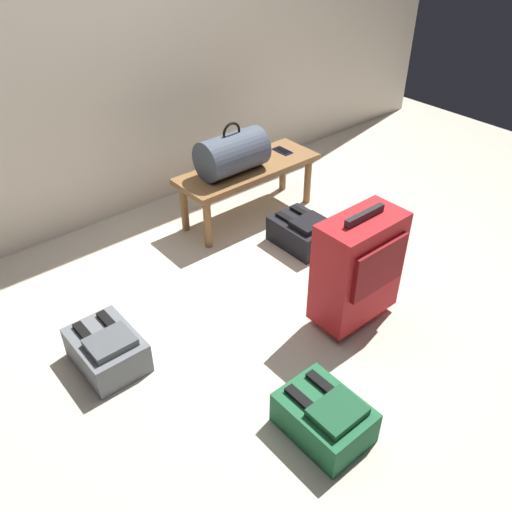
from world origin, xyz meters
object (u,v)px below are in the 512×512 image
at_px(bench, 248,174).
at_px(cell_phone, 283,151).
at_px(suitcase_upright_red, 358,267).
at_px(backpack_grey, 107,349).
at_px(duffel_bag_slate, 232,153).
at_px(backpack_dark, 302,232).
at_px(backpack_green, 325,417).

relative_size(bench, cell_phone, 6.94).
distance_m(bench, suitcase_upright_red, 1.21).
bearing_deg(backpack_grey, duffel_bag_slate, 26.47).
relative_size(cell_phone, suitcase_upright_red, 0.22).
bearing_deg(backpack_dark, suitcase_upright_red, -112.58).
relative_size(bench, suitcase_upright_red, 1.51).
relative_size(bench, backpack_grey, 2.63).
relative_size(bench, backpack_dark, 2.63).
height_order(cell_phone, backpack_green, cell_phone).
xyz_separation_m(backpack_grey, backpack_green, (0.52, -0.95, 0.00)).
xyz_separation_m(bench, duffel_bag_slate, (-0.13, 0.00, 0.19)).
height_order(bench, duffel_bag_slate, duffel_bag_slate).
xyz_separation_m(cell_phone, backpack_grey, (-1.74, -0.66, -0.29)).
xyz_separation_m(backpack_dark, backpack_green, (-0.93, -1.09, 0.00)).
height_order(duffel_bag_slate, backpack_grey, duffel_bag_slate).
bearing_deg(duffel_bag_slate, suitcase_upright_red, -95.78).
bearing_deg(backpack_grey, backpack_green, -61.50).
height_order(duffel_bag_slate, suitcase_upright_red, duffel_bag_slate).
bearing_deg(duffel_bag_slate, backpack_grey, -153.53).
relative_size(duffel_bag_slate, backpack_green, 1.16).
xyz_separation_m(duffel_bag_slate, backpack_green, (-0.76, -1.59, -0.42)).
height_order(bench, backpack_grey, bench).
distance_m(bench, cell_phone, 0.34).
bearing_deg(suitcase_upright_red, backpack_green, -147.51).
distance_m(suitcase_upright_red, backpack_dark, 0.78).
relative_size(suitcase_upright_red, backpack_grey, 1.74).
height_order(suitcase_upright_red, backpack_dark, suitcase_upright_red).
xyz_separation_m(duffel_bag_slate, suitcase_upright_red, (-0.12, -1.18, -0.17)).
height_order(backpack_dark, backpack_green, same).
height_order(backpack_dark, backpack_grey, same).
distance_m(cell_phone, backpack_dark, 0.67).
distance_m(cell_phone, backpack_green, 2.05).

